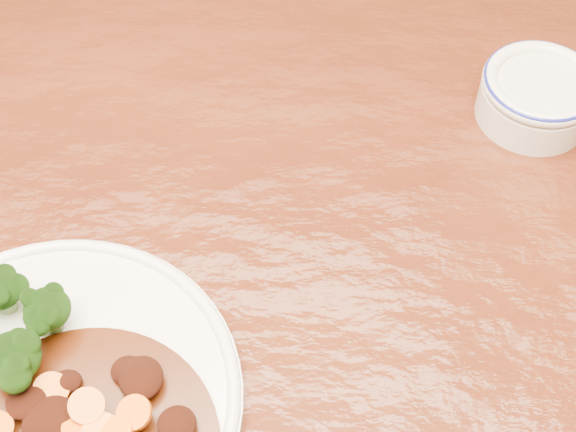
{
  "coord_description": "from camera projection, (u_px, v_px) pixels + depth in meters",
  "views": [
    {
      "loc": [
        0.07,
        -0.27,
        1.29
      ],
      "look_at": [
        0.1,
        0.1,
        0.77
      ],
      "focal_mm": 50.0,
      "sensor_mm": 36.0,
      "label": 1
    }
  ],
  "objects": [
    {
      "name": "dining_table",
      "position": [
        173.0,
        401.0,
        0.65
      ],
      "size": [
        1.59,
        1.06,
        0.75
      ],
      "rotation": [
        0.0,
        0.0,
        -0.11
      ],
      "color": "#4E1F0D",
      "rests_on": "ground"
    },
    {
      "name": "dinner_plate",
      "position": [
        46.0,
        404.0,
        0.56
      ],
      "size": [
        0.27,
        0.27,
        0.02
      ],
      "rotation": [
        0.0,
        0.0,
        0.36
      ],
      "color": "white",
      "rests_on": "dining_table"
    },
    {
      "name": "dip_bowl",
      "position": [
        537.0,
        94.0,
        0.71
      ],
      "size": [
        0.1,
        0.1,
        0.05
      ],
      "rotation": [
        0.0,
        0.0,
        -0.09
      ],
      "color": "silver",
      "rests_on": "dining_table"
    }
  ]
}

